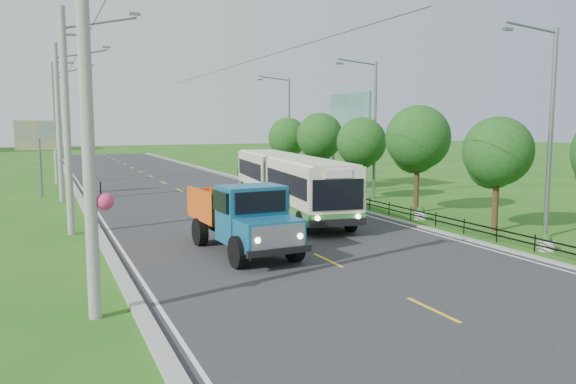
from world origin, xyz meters
TOP-DOWN VIEW (x-y plane):
  - ground at (0.00, 0.00)m, footprint 240.00×240.00m
  - road at (0.00, 20.00)m, footprint 14.00×120.00m
  - curb_left at (-7.20, 20.00)m, footprint 0.40×120.00m
  - curb_right at (7.15, 20.00)m, footprint 0.30×120.00m
  - edge_line_left at (-6.65, 20.00)m, footprint 0.12×120.00m
  - edge_line_right at (6.65, 20.00)m, footprint 0.12×120.00m
  - centre_dash at (0.00, 0.00)m, footprint 0.12×2.20m
  - railing_right at (8.00, 14.00)m, footprint 0.04×40.00m
  - pole_nearest at (-8.24, -3.00)m, footprint 3.51×0.44m
  - pole_near at (-8.26, 9.00)m, footprint 3.51×0.32m
  - pole_mid at (-8.26, 21.00)m, footprint 3.51×0.32m
  - pole_far at (-8.26, 33.00)m, footprint 3.51×0.32m
  - tree_second at (9.86, 2.14)m, footprint 3.18×3.26m
  - tree_third at (9.86, 8.14)m, footprint 3.60×3.62m
  - tree_fourth at (9.86, 14.14)m, footprint 3.24×3.31m
  - tree_fifth at (9.86, 20.14)m, footprint 3.48×3.52m
  - tree_back at (9.86, 26.14)m, footprint 3.30×3.36m
  - streetlight_near at (10.64, 0.00)m, footprint 3.02×0.20m
  - streetlight_mid at (10.64, 14.00)m, footprint 3.02×0.20m
  - streetlight_far at (10.64, 28.00)m, footprint 3.02×0.20m
  - planter_front at (8.60, -2.00)m, footprint 0.64×0.64m
  - planter_near at (8.60, 6.00)m, footprint 0.64×0.64m
  - planter_mid at (8.60, 14.00)m, footprint 0.64×0.64m
  - planter_far at (8.60, 22.00)m, footprint 0.64×0.64m
  - billboard_left at (-9.50, 24.00)m, footprint 3.00×0.20m
  - billboard_right at (12.30, 20.00)m, footprint 0.24×6.00m
  - bus at (3.31, 11.21)m, footprint 4.78×16.26m
  - dump_truck at (-2.39, 2.54)m, footprint 2.85×6.54m

SIDE VIEW (x-z plane):
  - ground at x=0.00m, z-range 0.00..0.00m
  - road at x=0.00m, z-range 0.00..0.02m
  - edge_line_left at x=-6.65m, z-range 0.02..0.02m
  - edge_line_right at x=6.65m, z-range 0.02..0.02m
  - centre_dash at x=0.00m, z-range 0.02..0.02m
  - curb_right at x=7.15m, z-range 0.00..0.10m
  - curb_left at x=-7.20m, z-range 0.00..0.15m
  - planter_front at x=8.60m, z-range -0.05..0.62m
  - planter_near at x=8.60m, z-range -0.05..0.62m
  - planter_mid at x=8.60m, z-range -0.05..0.62m
  - planter_far at x=8.60m, z-range -0.05..0.62m
  - railing_right at x=8.00m, z-range 0.00..0.60m
  - dump_truck at x=-2.39m, z-range 0.18..2.87m
  - bus at x=3.31m, z-range 0.31..3.42m
  - tree_second at x=9.86m, z-range 0.87..6.17m
  - tree_fourth at x=9.86m, z-range 0.89..6.29m
  - tree_back at x=9.86m, z-range 0.90..6.40m
  - tree_fifth at x=9.86m, z-range 0.95..6.75m
  - billboard_left at x=-9.50m, z-range 1.27..6.47m
  - tree_third at x=9.86m, z-range 0.99..6.99m
  - streetlight_near at x=10.64m, z-range 0.37..9.44m
  - streetlight_mid at x=10.64m, z-range 0.37..9.44m
  - streetlight_far at x=10.64m, z-range 0.37..9.44m
  - pole_nearest at x=-8.24m, z-range -0.06..9.94m
  - pole_near at x=-8.26m, z-range 0.09..10.09m
  - pole_mid at x=-8.26m, z-range 0.09..10.09m
  - pole_far at x=-8.26m, z-range 0.09..10.09m
  - billboard_right at x=12.30m, z-range 1.69..8.99m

